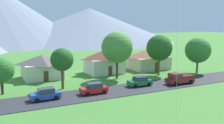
% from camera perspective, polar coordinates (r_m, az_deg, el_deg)
% --- Properties ---
extents(road_strip, '(160.00, 6.91, 0.08)m').
position_cam_1_polar(road_strip, '(40.43, -5.72, -7.15)').
color(road_strip, '#2D2D33').
rests_on(road_strip, ground).
extents(mountain_west_ridge, '(92.66, 92.66, 18.25)m').
position_cam_1_polar(mountain_west_ridge, '(146.26, -5.06, 8.08)').
color(mountain_west_ridge, gray).
rests_on(mountain_west_ridge, ground).
extents(house_leftmost, '(7.74, 7.43, 4.64)m').
position_cam_1_polar(house_leftmost, '(53.36, -15.08, -0.88)').
color(house_leftmost, beige).
rests_on(house_leftmost, ground).
extents(house_left_center, '(9.31, 8.22, 4.52)m').
position_cam_1_polar(house_left_center, '(62.53, 7.66, 0.70)').
color(house_left_center, beige).
rests_on(house_left_center, ground).
extents(house_rightmost, '(7.94, 6.65, 5.01)m').
position_cam_1_polar(house_rightmost, '(56.58, -1.78, 0.17)').
color(house_rightmost, silver).
rests_on(house_rightmost, ground).
extents(tree_near_left, '(6.09, 6.09, 9.23)m').
position_cam_1_polar(tree_near_left, '(50.47, 1.10, 3.20)').
color(tree_near_left, '#4C3823').
rests_on(tree_near_left, ground).
extents(tree_left_of_center, '(4.00, 4.00, 5.81)m').
position_cam_1_polar(tree_left_of_center, '(43.27, -23.07, -1.66)').
color(tree_left_of_center, '#4C3823').
rests_on(tree_left_of_center, ground).
extents(tree_right_of_center, '(3.82, 3.82, 6.85)m').
position_cam_1_polar(tree_right_of_center, '(43.68, -10.86, 0.47)').
color(tree_right_of_center, brown).
rests_on(tree_right_of_center, ground).
extents(tree_near_right, '(5.51, 5.51, 7.74)m').
position_cam_1_polar(tree_near_right, '(59.26, 18.25, 2.44)').
color(tree_near_right, brown).
rests_on(tree_near_right, ground).
extents(tree_far_right, '(5.37, 5.37, 8.42)m').
position_cam_1_polar(tree_far_right, '(54.88, 10.28, 3.04)').
color(tree_far_right, brown).
rests_on(tree_far_right, ground).
extents(parked_car_green_west_end, '(4.28, 2.24, 1.68)m').
position_cam_1_polar(parked_car_green_west_end, '(45.63, 6.11, -4.22)').
color(parked_car_green_west_end, '#237042').
rests_on(parked_car_green_west_end, road_strip).
extents(parked_car_red_mid_west, '(4.24, 2.15, 1.68)m').
position_cam_1_polar(parked_car_red_mid_west, '(40.74, -3.95, -5.80)').
color(parked_car_red_mid_west, red).
rests_on(parked_car_red_mid_west, road_strip).
extents(parked_car_blue_east_end, '(4.23, 2.13, 1.68)m').
position_cam_1_polar(parked_car_blue_east_end, '(38.78, -14.31, -6.82)').
color(parked_car_blue_east_end, '#2847A8').
rests_on(parked_car_blue_east_end, road_strip).
extents(pickup_truck_maroon_east_side, '(5.26, 2.46, 1.99)m').
position_cam_1_polar(pickup_truck_maroon_east_side, '(48.36, 14.49, -3.47)').
color(pickup_truck_maroon_east_side, maroon).
rests_on(pickup_truck_maroon_east_side, road_strip).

